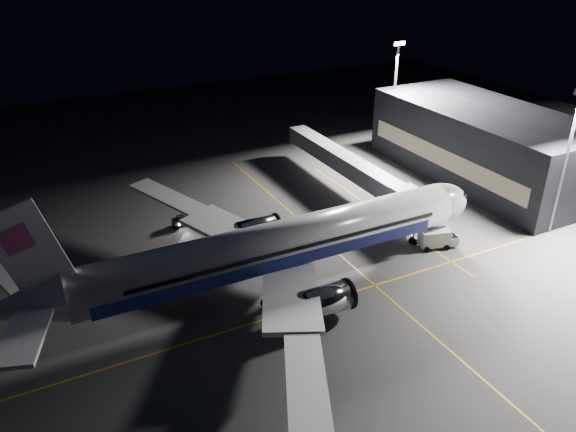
# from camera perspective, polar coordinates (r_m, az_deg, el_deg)

# --- Properties ---
(ground) EXTENTS (200.00, 200.00, 0.00)m
(ground) POSITION_cam_1_polar(r_m,az_deg,el_deg) (69.06, -0.93, -6.70)
(ground) COLOR #4C4C4F
(ground) RESTS_ON ground
(guide_line_main) EXTENTS (0.25, 80.00, 0.01)m
(guide_line_main) POSITION_cam_1_polar(r_m,az_deg,el_deg) (73.30, 6.13, -4.69)
(guide_line_main) COLOR gold
(guide_line_main) RESTS_ON ground
(guide_line_cross) EXTENTS (70.00, 0.25, 0.01)m
(guide_line_cross) POSITION_cam_1_polar(r_m,az_deg,el_deg) (64.69, 1.45, -9.32)
(guide_line_cross) COLOR gold
(guide_line_cross) RESTS_ON ground
(guide_line_side) EXTENTS (0.25, 40.00, 0.01)m
(guide_line_side) POSITION_cam_1_polar(r_m,az_deg,el_deg) (86.57, 9.27, 0.33)
(guide_line_side) COLOR gold
(guide_line_side) RESTS_ON ground
(airliner) EXTENTS (61.48, 54.22, 16.64)m
(airliner) POSITION_cam_1_polar(r_m,az_deg,el_deg) (65.94, -1.80, -3.20)
(airliner) COLOR silver
(airliner) RESTS_ON ground
(terminal) EXTENTS (18.12, 40.00, 12.00)m
(terminal) POSITION_cam_1_polar(r_m,az_deg,el_deg) (102.08, 19.30, 6.97)
(terminal) COLOR black
(terminal) RESTS_ON ground
(jet_bridge) EXTENTS (3.60, 34.40, 6.30)m
(jet_bridge) POSITION_cam_1_polar(r_m,az_deg,el_deg) (90.69, 6.53, 4.95)
(jet_bridge) COLOR #B2B2B7
(jet_bridge) RESTS_ON ground
(floodlight_mast_north) EXTENTS (2.40, 0.68, 20.70)m
(floodlight_mast_north) POSITION_cam_1_polar(r_m,az_deg,el_deg) (109.19, 10.82, 12.74)
(floodlight_mast_north) COLOR #59595E
(floodlight_mast_north) RESTS_ON ground
(floodlight_mast_south) EXTENTS (2.40, 0.67, 20.70)m
(floodlight_mast_south) POSITION_cam_1_polar(r_m,az_deg,el_deg) (83.69, 26.59, 6.02)
(floodlight_mast_south) COLOR #59595E
(floodlight_mast_south) RESTS_ON ground
(service_truck) EXTENTS (5.57, 3.39, 2.67)m
(service_truck) POSITION_cam_1_polar(r_m,az_deg,el_deg) (78.19, 14.96, -2.17)
(service_truck) COLOR silver
(service_truck) RESTS_ON ground
(baggage_tug) EXTENTS (2.38, 1.92, 1.71)m
(baggage_tug) POSITION_cam_1_polar(r_m,az_deg,el_deg) (82.64, -10.82, -0.55)
(baggage_tug) COLOR black
(baggage_tug) RESTS_ON ground
(safety_cone_a) EXTENTS (0.46, 0.46, 0.69)m
(safety_cone_a) POSITION_cam_1_polar(r_m,az_deg,el_deg) (74.20, -0.60, -3.79)
(safety_cone_a) COLOR #EE510A
(safety_cone_a) RESTS_ON ground
(safety_cone_b) EXTENTS (0.45, 0.45, 0.68)m
(safety_cone_b) POSITION_cam_1_polar(r_m,az_deg,el_deg) (72.55, -2.31, -4.60)
(safety_cone_b) COLOR #EE510A
(safety_cone_b) RESTS_ON ground
(safety_cone_c) EXTENTS (0.35, 0.35, 0.53)m
(safety_cone_c) POSITION_cam_1_polar(r_m,az_deg,el_deg) (73.58, 0.70, -4.15)
(safety_cone_c) COLOR #EE510A
(safety_cone_c) RESTS_ON ground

